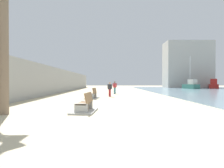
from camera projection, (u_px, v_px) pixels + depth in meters
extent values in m
plane|color=#C6B793|center=(111.00, 94.00, 25.99)|extent=(120.00, 120.00, 0.00)
cube|color=#9E9E99|center=(53.00, 81.00, 25.92)|extent=(0.80, 64.00, 3.36)
cylinder|color=#7A6651|center=(3.00, 48.00, 9.32)|extent=(0.49, 0.49, 6.10)
cube|color=#9E9E99|center=(81.00, 109.00, 9.39)|extent=(0.61, 0.24, 0.50)
cube|color=#9E9E99|center=(87.00, 105.00, 10.79)|extent=(0.61, 0.24, 0.50)
cube|color=olive|center=(84.00, 103.00, 10.09)|extent=(0.61, 1.63, 0.06)
cube|color=olive|center=(89.00, 97.00, 10.07)|extent=(0.28, 1.61, 0.50)
cube|color=#9E9E99|center=(84.00, 111.00, 10.09)|extent=(1.25, 2.17, 0.08)
cube|color=#9E9E99|center=(91.00, 96.00, 17.62)|extent=(0.61, 0.25, 0.50)
cube|color=#9E9E99|center=(93.00, 95.00, 19.01)|extent=(0.61, 0.25, 0.50)
cube|color=olive|center=(92.00, 94.00, 18.31)|extent=(0.63, 1.64, 0.06)
cube|color=olive|center=(94.00, 90.00, 18.29)|extent=(0.29, 1.61, 0.50)
cube|color=#9E9E99|center=(92.00, 98.00, 18.32)|extent=(1.27, 2.18, 0.08)
cylinder|color=#B22D33|center=(109.00, 93.00, 20.72)|extent=(0.12, 0.12, 0.74)
cylinder|color=#B22D33|center=(110.00, 93.00, 20.65)|extent=(0.12, 0.12, 0.74)
cube|color=#333338|center=(110.00, 87.00, 20.68)|extent=(0.37, 0.32, 0.53)
sphere|color=tan|center=(110.00, 83.00, 20.67)|extent=(0.20, 0.20, 0.20)
cylinder|color=#333338|center=(108.00, 87.00, 20.79)|extent=(0.09, 0.09, 0.47)
cylinder|color=#333338|center=(112.00, 87.00, 20.57)|extent=(0.09, 0.09, 0.47)
cylinder|color=teal|center=(114.00, 91.00, 25.68)|extent=(0.12, 0.12, 0.79)
cylinder|color=teal|center=(115.00, 91.00, 25.68)|extent=(0.12, 0.12, 0.79)
cube|color=#B22D33|center=(115.00, 85.00, 25.67)|extent=(0.32, 0.18, 0.56)
sphere|color=brown|center=(115.00, 82.00, 25.67)|extent=(0.21, 0.21, 0.21)
cylinder|color=#B22D33|center=(113.00, 85.00, 25.67)|extent=(0.09, 0.09, 0.50)
cylinder|color=#B22D33|center=(116.00, 85.00, 25.67)|extent=(0.09, 0.09, 0.50)
cube|color=red|center=(213.00, 86.00, 48.08)|extent=(3.85, 5.51, 0.96)
cube|color=red|center=(214.00, 82.00, 47.35)|extent=(2.15, 2.63, 1.26)
cube|color=#337060|center=(191.00, 86.00, 44.51)|extent=(2.67, 4.35, 0.97)
cube|color=beige|center=(192.00, 82.00, 43.91)|extent=(1.60, 2.03, 1.09)
cylinder|color=silver|center=(190.00, 70.00, 44.67)|extent=(0.12, 0.12, 6.21)
cube|color=#ADAAA3|center=(187.00, 65.00, 54.06)|extent=(12.00, 6.00, 12.18)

